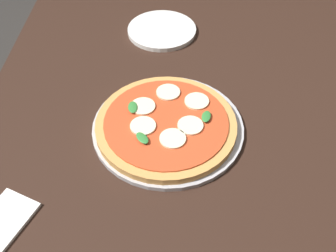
# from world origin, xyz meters

# --- Properties ---
(ground_plane) EXTENTS (6.00, 6.00, 0.00)m
(ground_plane) POSITION_xyz_m (0.00, 0.00, 0.00)
(ground_plane) COLOR #2D2B28
(dining_table) EXTENTS (1.41, 1.08, 0.70)m
(dining_table) POSITION_xyz_m (0.00, 0.00, 0.62)
(dining_table) COLOR black
(dining_table) RESTS_ON ground_plane
(serving_tray) EXTENTS (0.37, 0.37, 0.01)m
(serving_tray) POSITION_xyz_m (0.05, -0.05, 0.71)
(serving_tray) COLOR #B2B2B7
(serving_tray) RESTS_ON dining_table
(pizza) EXTENTS (0.34, 0.34, 0.03)m
(pizza) POSITION_xyz_m (0.06, -0.06, 0.73)
(pizza) COLOR tan
(pizza) RESTS_ON serving_tray
(plate_white) EXTENTS (0.22, 0.22, 0.01)m
(plate_white) POSITION_xyz_m (-0.37, -0.09, 0.71)
(plate_white) COLOR white
(plate_white) RESTS_ON dining_table
(napkin) EXTENTS (0.15, 0.13, 0.01)m
(napkin) POSITION_xyz_m (0.32, -0.38, 0.71)
(napkin) COLOR white
(napkin) RESTS_ON dining_table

